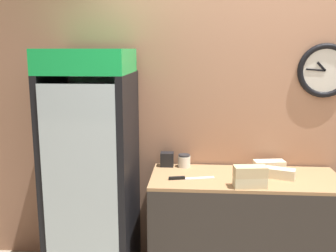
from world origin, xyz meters
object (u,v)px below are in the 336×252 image
object	(u,v)px
beverage_cooler	(94,158)
condiment_jar	(184,161)
napkin_dispenser	(167,159)
sandwich_stack_bottom	(250,182)
sandwich_flat_left	(280,173)
sandwich_stack_middle	(251,171)
chefs_knife	(185,178)
sandwich_flat_right	(269,165)

from	to	relation	value
beverage_cooler	condiment_jar	world-z (taller)	beverage_cooler
beverage_cooler	napkin_dispenser	world-z (taller)	beverage_cooler
sandwich_stack_bottom	sandwich_flat_left	world-z (taller)	same
beverage_cooler	sandwich_flat_left	size ratio (longest dim) A/B	7.77
sandwich_stack_bottom	sandwich_stack_middle	xyz separation A→B (m)	(0.00, 0.00, 0.08)
sandwich_stack_middle	chefs_knife	size ratio (longest dim) A/B	0.69
sandwich_stack_bottom	napkin_dispenser	size ratio (longest dim) A/B	2.03
sandwich_flat_right	chefs_knife	xyz separation A→B (m)	(-0.69, -0.29, -0.03)
sandwich_flat_left	sandwich_flat_right	xyz separation A→B (m)	(-0.04, 0.22, -0.00)
beverage_cooler	sandwich_stack_middle	xyz separation A→B (m)	(1.21, -0.22, -0.01)
sandwich_stack_bottom	napkin_dispenser	distance (m)	0.79
chefs_knife	condiment_jar	bearing A→B (deg)	93.18
sandwich_flat_right	napkin_dispenser	xyz separation A→B (m)	(-0.85, 0.03, 0.02)
sandwich_stack_bottom	chefs_knife	world-z (taller)	sandwich_stack_bottom
sandwich_flat_right	chefs_knife	distance (m)	0.75
sandwich_stack_bottom	sandwich_stack_middle	world-z (taller)	sandwich_stack_middle
beverage_cooler	napkin_dispenser	bearing A→B (deg)	23.72
sandwich_stack_bottom	condiment_jar	bearing A→B (deg)	136.82
sandwich_flat_left	sandwich_flat_right	distance (m)	0.22
condiment_jar	beverage_cooler	bearing A→B (deg)	-161.31
sandwich_stack_bottom	napkin_dispenser	world-z (taller)	napkin_dispenser
chefs_knife	napkin_dispenser	bearing A→B (deg)	116.68
beverage_cooler	sandwich_stack_bottom	world-z (taller)	beverage_cooler
beverage_cooler	sandwich_flat_left	distance (m)	1.46
sandwich_flat_left	chefs_knife	bearing A→B (deg)	-174.41
napkin_dispenser	sandwich_flat_right	bearing A→B (deg)	-2.34
chefs_knife	condiment_jar	size ratio (longest dim) A/B	3.30
napkin_dispenser	chefs_knife	bearing A→B (deg)	-63.32
beverage_cooler	sandwich_stack_middle	size ratio (longest dim) A/B	7.70
sandwich_stack_middle	sandwich_flat_left	distance (m)	0.35
sandwich_stack_middle	sandwich_flat_right	bearing A→B (deg)	63.97
sandwich_flat_right	chefs_knife	world-z (taller)	sandwich_flat_right
chefs_knife	condiment_jar	distance (m)	0.32
beverage_cooler	sandwich_flat_left	bearing A→B (deg)	-0.19
sandwich_stack_middle	condiment_jar	bearing A→B (deg)	136.82
beverage_cooler	condiment_jar	bearing A→B (deg)	18.69
sandwich_stack_middle	condiment_jar	size ratio (longest dim) A/B	2.26
sandwich_stack_middle	chefs_knife	bearing A→B (deg)	162.95
sandwich_stack_bottom	chefs_knife	size ratio (longest dim) A/B	0.68
sandwich_flat_right	condiment_jar	distance (m)	0.71
beverage_cooler	sandwich_flat_right	distance (m)	1.44
sandwich_flat_left	condiment_jar	world-z (taller)	condiment_jar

